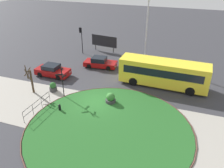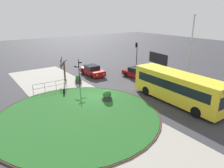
# 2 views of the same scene
# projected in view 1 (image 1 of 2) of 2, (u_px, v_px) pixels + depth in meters

# --- Properties ---
(ground) EXTENTS (120.00, 120.00, 0.00)m
(ground) POSITION_uv_depth(u_px,v_px,m) (97.00, 102.00, 23.87)
(ground) COLOR #333338
(sidewalk_paving) EXTENTS (32.00, 7.54, 0.02)m
(sidewalk_paving) POSITION_uv_depth(u_px,v_px,m) (88.00, 114.00, 22.00)
(sidewalk_paving) COLOR #9E998E
(sidewalk_paving) RESTS_ON ground
(grass_island) EXTENTS (14.36, 14.36, 0.10)m
(grass_island) POSITION_uv_depth(u_px,v_px,m) (109.00, 128.00, 20.03)
(grass_island) COLOR #235B23
(grass_island) RESTS_ON ground
(grass_kerb_ring) EXTENTS (14.67, 14.67, 0.11)m
(grass_kerb_ring) POSITION_uv_depth(u_px,v_px,m) (109.00, 128.00, 20.02)
(grass_kerb_ring) COLOR brown
(grass_kerb_ring) RESTS_ON ground
(signpost_directional) EXTENTS (1.10, 1.16, 3.61)m
(signpost_directional) POSITION_uv_depth(u_px,v_px,m) (62.00, 79.00, 23.87)
(signpost_directional) COLOR black
(signpost_directional) RESTS_ON ground
(bollard_foreground) EXTENTS (0.24, 0.24, 0.72)m
(bollard_foreground) POSITION_uv_depth(u_px,v_px,m) (60.00, 107.00, 22.36)
(bollard_foreground) COLOR black
(bollard_foreground) RESTS_ON ground
(railing_grass_edge) EXTENTS (0.15, 4.00, 1.16)m
(railing_grass_edge) POSITION_uv_depth(u_px,v_px,m) (37.00, 105.00, 22.07)
(railing_grass_edge) COLOR black
(railing_grass_edge) RESTS_ON ground
(bus_yellow) EXTENTS (10.07, 2.81, 3.05)m
(bus_yellow) POSITION_uv_depth(u_px,v_px,m) (163.00, 73.00, 26.32)
(bus_yellow) COLOR yellow
(bus_yellow) RESTS_ON ground
(car_near_lane) EXTENTS (4.36, 1.99, 1.46)m
(car_near_lane) POSITION_uv_depth(u_px,v_px,m) (52.00, 71.00, 29.19)
(car_near_lane) COLOR maroon
(car_near_lane) RESTS_ON ground
(car_far_lane) EXTENTS (4.55, 2.25, 1.42)m
(car_far_lane) POSITION_uv_depth(u_px,v_px,m) (100.00, 63.00, 31.62)
(car_far_lane) COLOR maroon
(car_far_lane) RESTS_ON ground
(traffic_light_near) EXTENTS (0.49, 0.30, 4.08)m
(traffic_light_near) POSITION_uv_depth(u_px,v_px,m) (81.00, 35.00, 35.35)
(traffic_light_near) COLOR black
(traffic_light_near) RESTS_ON ground
(lamppost_tall) EXTENTS (0.32, 0.32, 8.58)m
(lamppost_tall) POSITION_uv_depth(u_px,v_px,m) (147.00, 30.00, 31.73)
(lamppost_tall) COLOR #B7B7BC
(lamppost_tall) RESTS_ON ground
(billboard_left) EXTENTS (4.43, 0.69, 2.56)m
(billboard_left) POSITION_uv_depth(u_px,v_px,m) (104.00, 41.00, 36.84)
(billboard_left) COLOR black
(billboard_left) RESTS_ON ground
(planter_near_signpost) EXTENTS (1.05, 1.05, 1.14)m
(planter_near_signpost) POSITION_uv_depth(u_px,v_px,m) (111.00, 99.00, 23.54)
(planter_near_signpost) COLOR #383838
(planter_near_signpost) RESTS_ON ground
(planter_kerbside) EXTENTS (0.84, 0.84, 1.08)m
(planter_kerbside) POSITION_uv_depth(u_px,v_px,m) (53.00, 87.00, 25.72)
(planter_kerbside) COLOR #383838
(planter_kerbside) RESTS_ON ground
(street_tree_bare) EXTENTS (0.94, 1.19, 3.25)m
(street_tree_bare) POSITION_uv_depth(u_px,v_px,m) (31.00, 79.00, 24.88)
(street_tree_bare) COLOR #423323
(street_tree_bare) RESTS_ON ground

